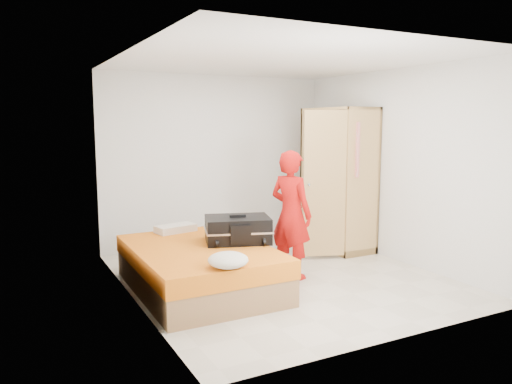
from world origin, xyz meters
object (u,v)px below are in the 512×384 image
round_cushion (228,260)px  bed (200,268)px  person (291,214)px  suitcase (238,229)px  wardrobe (337,183)px

round_cushion → bed: bearing=86.7°
person → suitcase: size_ratio=1.76×
person → suitcase: 0.70m
wardrobe → suitcase: bearing=-158.0°
wardrobe → person: size_ratio=1.35×
bed → round_cushion: size_ratio=5.15×
person → round_cushion: size_ratio=3.97×
bed → suitcase: bearing=1.0°
bed → wardrobe: (2.50, 0.83, 0.75)m
wardrobe → person: bearing=-146.3°
person → round_cushion: 1.48m
wardrobe → suitcase: 2.21m
round_cushion → wardrobe: bearing=34.0°
suitcase → bed: bearing=-161.0°
bed → round_cushion: round_cushion is taller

